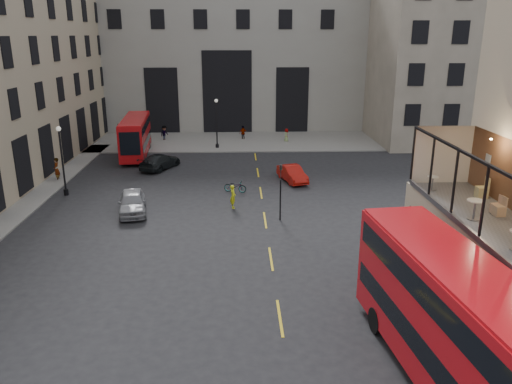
{
  "coord_description": "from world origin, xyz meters",
  "views": [
    {
      "loc": [
        -3.74,
        -19.02,
        11.8
      ],
      "look_at": [
        -2.72,
        8.77,
        3.0
      ],
      "focal_mm": 35.0,
      "sensor_mm": 36.0,
      "label": 1
    }
  ],
  "objects_px": {
    "cafe_chair_c": "(497,208)",
    "pedestrian_c": "(243,133)",
    "traffic_light_far": "(119,138)",
    "bus_far": "(135,135)",
    "street_lamp_a": "(63,165)",
    "traffic_light_near": "(281,185)",
    "car_c": "(160,161)",
    "pedestrian_e": "(57,170)",
    "cyclist": "(233,197)",
    "cafe_table_far": "(433,181)",
    "car_b": "(292,174)",
    "bicycle": "(235,186)",
    "car_a": "(132,202)",
    "pedestrian_d": "(286,135)",
    "bus_near": "(458,324)",
    "street_lamp_b": "(217,127)",
    "pedestrian_a": "(136,150)",
    "cafe_chair_d": "(482,191)",
    "cafe_table_mid": "(475,207)",
    "pedestrian_b": "(164,133)",
    "cafe_chair_b": "(499,210)"
  },
  "relations": [
    {
      "from": "cafe_table_far",
      "to": "traffic_light_far",
      "type": "bearing_deg",
      "value": 130.34
    },
    {
      "from": "car_c",
      "to": "pedestrian_c",
      "type": "relative_size",
      "value": 2.9
    },
    {
      "from": "cafe_chair_d",
      "to": "bus_far",
      "type": "bearing_deg",
      "value": 127.24
    },
    {
      "from": "cafe_table_far",
      "to": "bicycle",
      "type": "bearing_deg",
      "value": 123.45
    },
    {
      "from": "bus_near",
      "to": "street_lamp_b",
      "type": "bearing_deg",
      "value": 103.74
    },
    {
      "from": "street_lamp_a",
      "to": "cafe_chair_c",
      "type": "relative_size",
      "value": 6.77
    },
    {
      "from": "cafe_table_far",
      "to": "cafe_chair_c",
      "type": "height_order",
      "value": "cafe_chair_c"
    },
    {
      "from": "bus_far",
      "to": "cafe_table_far",
      "type": "relative_size",
      "value": 14.46
    },
    {
      "from": "cafe_table_far",
      "to": "cafe_chair_c",
      "type": "bearing_deg",
      "value": -66.03
    },
    {
      "from": "cafe_table_mid",
      "to": "cafe_chair_d",
      "type": "bearing_deg",
      "value": 59.38
    },
    {
      "from": "traffic_light_far",
      "to": "bus_far",
      "type": "height_order",
      "value": "bus_far"
    },
    {
      "from": "car_c",
      "to": "car_a",
      "type": "bearing_deg",
      "value": 114.21
    },
    {
      "from": "pedestrian_c",
      "to": "bus_far",
      "type": "bearing_deg",
      "value": 9.32
    },
    {
      "from": "cyclist",
      "to": "pedestrian_b",
      "type": "distance_m",
      "value": 25.19
    },
    {
      "from": "car_c",
      "to": "bicycle",
      "type": "height_order",
      "value": "car_c"
    },
    {
      "from": "cafe_table_mid",
      "to": "street_lamp_b",
      "type": "bearing_deg",
      "value": 109.03
    },
    {
      "from": "pedestrian_b",
      "to": "bus_far",
      "type": "bearing_deg",
      "value": -159.62
    },
    {
      "from": "pedestrian_a",
      "to": "cafe_chair_c",
      "type": "height_order",
      "value": "cafe_chair_c"
    },
    {
      "from": "pedestrian_e",
      "to": "cafe_table_far",
      "type": "xyz_separation_m",
      "value": [
        24.62,
        -18.28,
        4.07
      ]
    },
    {
      "from": "car_a",
      "to": "pedestrian_c",
      "type": "relative_size",
      "value": 2.73
    },
    {
      "from": "pedestrian_e",
      "to": "street_lamp_b",
      "type": "bearing_deg",
      "value": 126.25
    },
    {
      "from": "street_lamp_a",
      "to": "cafe_table_mid",
      "type": "relative_size",
      "value": 6.4
    },
    {
      "from": "street_lamp_a",
      "to": "cyclist",
      "type": "bearing_deg",
      "value": -14.93
    },
    {
      "from": "street_lamp_a",
      "to": "cafe_table_mid",
      "type": "distance_m",
      "value": 29.38
    },
    {
      "from": "bicycle",
      "to": "cafe_table_far",
      "type": "height_order",
      "value": "cafe_table_far"
    },
    {
      "from": "street_lamp_b",
      "to": "cyclist",
      "type": "bearing_deg",
      "value": -84.54
    },
    {
      "from": "cafe_chair_c",
      "to": "pedestrian_c",
      "type": "bearing_deg",
      "value": 105.02
    },
    {
      "from": "bus_near",
      "to": "car_a",
      "type": "relative_size",
      "value": 2.69
    },
    {
      "from": "traffic_light_near",
      "to": "pedestrian_d",
      "type": "relative_size",
      "value": 2.46
    },
    {
      "from": "car_b",
      "to": "pedestrian_b",
      "type": "height_order",
      "value": "pedestrian_b"
    },
    {
      "from": "pedestrian_e",
      "to": "cafe_chair_c",
      "type": "height_order",
      "value": "cafe_chair_c"
    },
    {
      "from": "pedestrian_c",
      "to": "pedestrian_e",
      "type": "distance_m",
      "value": 22.95
    },
    {
      "from": "traffic_light_far",
      "to": "cafe_table_far",
      "type": "relative_size",
      "value": 5.53
    },
    {
      "from": "pedestrian_b",
      "to": "pedestrian_a",
      "type": "bearing_deg",
      "value": -156.95
    },
    {
      "from": "cafe_chair_b",
      "to": "cafe_chair_d",
      "type": "bearing_deg",
      "value": 80.41
    },
    {
      "from": "pedestrian_d",
      "to": "cafe_chair_c",
      "type": "distance_m",
      "value": 37.41
    },
    {
      "from": "pedestrian_e",
      "to": "cafe_chair_c",
      "type": "xyz_separation_m",
      "value": [
        26.11,
        -21.62,
        3.85
      ]
    },
    {
      "from": "traffic_light_near",
      "to": "car_c",
      "type": "xyz_separation_m",
      "value": [
        -9.92,
        13.65,
        -1.73
      ]
    },
    {
      "from": "pedestrian_d",
      "to": "cafe_chair_b",
      "type": "bearing_deg",
      "value": 170.28
    },
    {
      "from": "street_lamp_a",
      "to": "car_c",
      "type": "bearing_deg",
      "value": 51.51
    },
    {
      "from": "cafe_chair_d",
      "to": "street_lamp_b",
      "type": "bearing_deg",
      "value": 113.19
    },
    {
      "from": "street_lamp_a",
      "to": "pedestrian_e",
      "type": "xyz_separation_m",
      "value": [
        -2.0,
        4.0,
        -1.41
      ]
    },
    {
      "from": "car_c",
      "to": "pedestrian_a",
      "type": "relative_size",
      "value": 2.89
    },
    {
      "from": "cyclist",
      "to": "pedestrian_a",
      "type": "height_order",
      "value": "cyclist"
    },
    {
      "from": "traffic_light_far",
      "to": "bicycle",
      "type": "distance_m",
      "value": 14.8
    },
    {
      "from": "bus_far",
      "to": "car_b",
      "type": "xyz_separation_m",
      "value": [
        14.81,
        -9.7,
        -1.53
      ]
    },
    {
      "from": "pedestrian_d",
      "to": "bicycle",
      "type": "bearing_deg",
      "value": 145.1
    },
    {
      "from": "street_lamp_a",
      "to": "car_c",
      "type": "relative_size",
      "value": 1.12
    },
    {
      "from": "bus_far",
      "to": "pedestrian_e",
      "type": "relative_size",
      "value": 5.04
    },
    {
      "from": "bus_far",
      "to": "car_b",
      "type": "relative_size",
      "value": 2.46
    }
  ]
}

